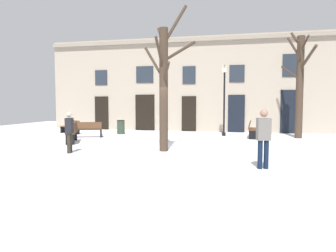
{
  "coord_description": "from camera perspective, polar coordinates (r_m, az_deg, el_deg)",
  "views": [
    {
      "loc": [
        3.48,
        -12.95,
        1.92
      ],
      "look_at": [
        0.0,
        1.61,
        0.81
      ],
      "focal_mm": 34.4,
      "sensor_mm": 36.0,
      "label": 1
    }
  ],
  "objects": [
    {
      "name": "bench_far_corner",
      "position": [
        20.61,
        -16.88,
        -0.11
      ],
      "size": [
        1.68,
        1.28,
        0.82
      ],
      "rotation": [
        0.0,
        0.0,
        5.74
      ],
      "color": "brown",
      "rests_on": "ground"
    },
    {
      "name": "building_facade",
      "position": [
        21.49,
        4.14,
        7.49
      ],
      "size": [
        19.93,
        0.6,
        6.2
      ],
      "color": "tan",
      "rests_on": "ground"
    },
    {
      "name": "bench_back_to_back_left",
      "position": [
        18.03,
        -14.02,
        -0.6
      ],
      "size": [
        1.6,
        0.95,
        0.86
      ],
      "rotation": [
        0.0,
        0.0,
        3.47
      ],
      "color": "#51331E",
      "rests_on": "ground"
    },
    {
      "name": "tree_center",
      "position": [
        18.52,
        22.3,
        7.06
      ],
      "size": [
        1.57,
        2.31,
        5.72
      ],
      "color": "#423326",
      "rests_on": "ground"
    },
    {
      "name": "bench_near_center_tree",
      "position": [
        18.03,
        14.67,
        -0.49
      ],
      "size": [
        0.56,
        1.84,
        0.91
      ],
      "rotation": [
        0.0,
        0.0,
        1.52
      ],
      "color": "#51331E",
      "rests_on": "ground"
    },
    {
      "name": "litter_bin",
      "position": [
        19.65,
        -8.35,
        -0.18
      ],
      "size": [
        0.48,
        0.48,
        0.84
      ],
      "color": "#2D3D2D",
      "rests_on": "ground"
    },
    {
      "name": "streetlamp",
      "position": [
        18.57,
        9.94,
        5.82
      ],
      "size": [
        0.3,
        0.3,
        4.03
      ],
      "color": "black",
      "rests_on": "ground"
    },
    {
      "name": "tree_left_of_center",
      "position": [
        12.6,
        -0.69,
        7.55
      ],
      "size": [
        2.24,
        1.65,
        5.72
      ],
      "color": "#423326",
      "rests_on": "ground"
    },
    {
      "name": "person_crossing_plaza",
      "position": [
        9.63,
        16.57,
        -1.66
      ],
      "size": [
        0.43,
        0.32,
        1.73
      ],
      "rotation": [
        0.0,
        0.0,
        3.43
      ],
      "color": "black",
      "rests_on": "ground"
    },
    {
      "name": "person_by_shop_door",
      "position": [
        12.7,
        -17.08,
        -0.75
      ],
      "size": [
        0.3,
        0.42,
        1.57
      ],
      "rotation": [
        0.0,
        0.0,
        4.93
      ],
      "color": "#2D271E",
      "rests_on": "ground"
    },
    {
      "name": "bench_back_to_back_right",
      "position": [
        16.0,
        -16.51,
        -1.03
      ],
      "size": [
        1.19,
        1.83,
        0.95
      ],
      "rotation": [
        0.0,
        0.0,
        5.16
      ],
      "color": "#3D2819",
      "rests_on": "ground"
    },
    {
      "name": "ground_plane",
      "position": [
        13.54,
        -1.58,
        -3.92
      ],
      "size": [
        31.89,
        31.89,
        0.0
      ],
      "primitive_type": "plane",
      "color": "white"
    }
  ]
}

